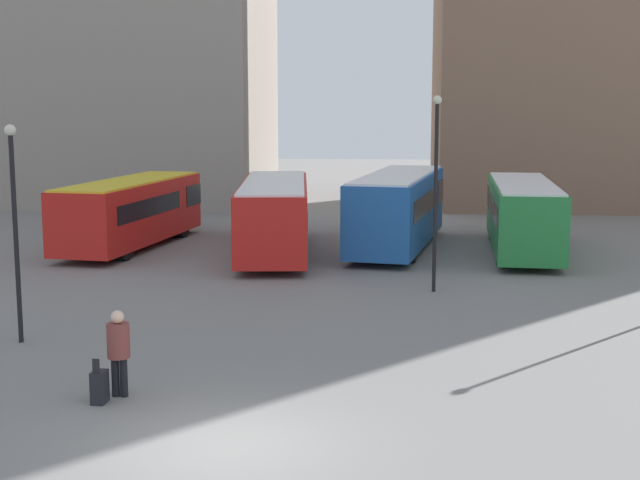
{
  "coord_description": "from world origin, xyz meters",
  "views": [
    {
      "loc": [
        2.92,
        -14.76,
        5.99
      ],
      "look_at": [
        0.5,
        13.7,
        1.56
      ],
      "focal_mm": 50.0,
      "sensor_mm": 36.0,
      "label": 1
    }
  ],
  "objects_px": {
    "lamp_post_0": "(436,179)",
    "lamp_post_2": "(15,215)",
    "suitcase": "(100,387)",
    "bus_1": "(274,214)",
    "bus_2": "(398,208)",
    "bus_0": "(132,211)",
    "bus_3": "(523,214)",
    "traveler": "(118,346)"
  },
  "relations": [
    {
      "from": "bus_3",
      "to": "bus_0",
      "type": "bearing_deg",
      "value": 93.73
    },
    {
      "from": "bus_1",
      "to": "lamp_post_0",
      "type": "relative_size",
      "value": 1.79
    },
    {
      "from": "bus_0",
      "to": "lamp_post_0",
      "type": "height_order",
      "value": "lamp_post_0"
    },
    {
      "from": "traveler",
      "to": "lamp_post_2",
      "type": "height_order",
      "value": "lamp_post_2"
    },
    {
      "from": "bus_2",
      "to": "traveler",
      "type": "distance_m",
      "value": 20.21
    },
    {
      "from": "bus_1",
      "to": "lamp_post_2",
      "type": "xyz_separation_m",
      "value": [
        -4.56,
        -13.9,
        1.64
      ]
    },
    {
      "from": "bus_1",
      "to": "suitcase",
      "type": "height_order",
      "value": "bus_1"
    },
    {
      "from": "bus_3",
      "to": "lamp_post_0",
      "type": "xyz_separation_m",
      "value": [
        -3.85,
        -7.98,
        2.06
      ]
    },
    {
      "from": "bus_1",
      "to": "lamp_post_0",
      "type": "xyz_separation_m",
      "value": [
        6.06,
        -6.91,
        2.03
      ]
    },
    {
      "from": "bus_0",
      "to": "suitcase",
      "type": "height_order",
      "value": "bus_0"
    },
    {
      "from": "bus_0",
      "to": "lamp_post_0",
      "type": "relative_size",
      "value": 1.62
    },
    {
      "from": "bus_2",
      "to": "lamp_post_0",
      "type": "xyz_separation_m",
      "value": [
        1.14,
        -8.51,
        1.93
      ]
    },
    {
      "from": "lamp_post_0",
      "to": "traveler",
      "type": "bearing_deg",
      "value": -122.22
    },
    {
      "from": "suitcase",
      "to": "bus_0",
      "type": "bearing_deg",
      "value": 18.31
    },
    {
      "from": "bus_3",
      "to": "lamp_post_2",
      "type": "distance_m",
      "value": 20.89
    },
    {
      "from": "suitcase",
      "to": "lamp_post_2",
      "type": "distance_m",
      "value": 6.26
    },
    {
      "from": "lamp_post_0",
      "to": "lamp_post_2",
      "type": "xyz_separation_m",
      "value": [
        -10.62,
        -6.99,
        -0.39
      ]
    },
    {
      "from": "bus_1",
      "to": "bus_3",
      "type": "distance_m",
      "value": 9.97
    },
    {
      "from": "traveler",
      "to": "bus_0",
      "type": "bearing_deg",
      "value": 19.42
    },
    {
      "from": "bus_0",
      "to": "lamp_post_0",
      "type": "bearing_deg",
      "value": -115.33
    },
    {
      "from": "bus_2",
      "to": "lamp_post_0",
      "type": "height_order",
      "value": "lamp_post_0"
    },
    {
      "from": "bus_2",
      "to": "bus_3",
      "type": "bearing_deg",
      "value": -86.7
    },
    {
      "from": "traveler",
      "to": "lamp_post_0",
      "type": "relative_size",
      "value": 0.29
    },
    {
      "from": "bus_1",
      "to": "traveler",
      "type": "bearing_deg",
      "value": 171.46
    },
    {
      "from": "suitcase",
      "to": "lamp_post_0",
      "type": "distance_m",
      "value": 13.76
    },
    {
      "from": "bus_1",
      "to": "lamp_post_2",
      "type": "height_order",
      "value": "lamp_post_2"
    },
    {
      "from": "suitcase",
      "to": "lamp_post_0",
      "type": "relative_size",
      "value": 0.15
    },
    {
      "from": "bus_0",
      "to": "bus_1",
      "type": "xyz_separation_m",
      "value": [
        6.13,
        -0.98,
        0.05
      ]
    },
    {
      "from": "bus_0",
      "to": "bus_3",
      "type": "distance_m",
      "value": 16.04
    },
    {
      "from": "bus_0",
      "to": "bus_2",
      "type": "bearing_deg",
      "value": -79.21
    },
    {
      "from": "lamp_post_0",
      "to": "lamp_post_2",
      "type": "relative_size",
      "value": 1.14
    },
    {
      "from": "bus_1",
      "to": "suitcase",
      "type": "bearing_deg",
      "value": 170.65
    },
    {
      "from": "bus_2",
      "to": "suitcase",
      "type": "xyz_separation_m",
      "value": [
        -5.99,
        -19.82,
        -1.35
      ]
    },
    {
      "from": "bus_0",
      "to": "lamp_post_2",
      "type": "xyz_separation_m",
      "value": [
        1.57,
        -14.88,
        1.69
      ]
    },
    {
      "from": "lamp_post_0",
      "to": "lamp_post_2",
      "type": "height_order",
      "value": "lamp_post_0"
    },
    {
      "from": "bus_2",
      "to": "bus_0",
      "type": "bearing_deg",
      "value": 102.54
    },
    {
      "from": "bus_3",
      "to": "bus_1",
      "type": "bearing_deg",
      "value": 99.56
    },
    {
      "from": "traveler",
      "to": "bus_2",
      "type": "bearing_deg",
      "value": -12.89
    },
    {
      "from": "suitcase",
      "to": "bus_3",
      "type": "bearing_deg",
      "value": -26.12
    },
    {
      "from": "bus_2",
      "to": "lamp_post_0",
      "type": "distance_m",
      "value": 8.8
    },
    {
      "from": "bus_0",
      "to": "bus_1",
      "type": "height_order",
      "value": "bus_1"
    },
    {
      "from": "bus_0",
      "to": "lamp_post_2",
      "type": "relative_size",
      "value": 1.84
    }
  ]
}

